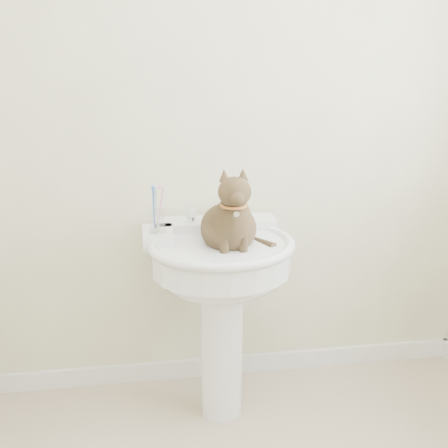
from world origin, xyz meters
name	(u,v)px	position (x,y,z in m)	size (l,w,h in m)	color
wall_back	(232,110)	(0.00, 1.10, 1.25)	(2.20, 0.00, 2.50)	beige
baseboard_back	(232,365)	(0.00, 1.09, 0.04)	(2.20, 0.02, 0.09)	white
pedestal_sink	(221,275)	(-0.09, 0.81, 0.64)	(0.59, 0.58, 0.81)	white
faucet	(216,213)	(-0.09, 0.95, 0.85)	(0.28, 0.12, 0.14)	silver
soap_bar	(229,212)	(-0.02, 1.04, 0.83)	(0.09, 0.06, 0.03)	gold
toothbrush_cup	(157,221)	(-0.33, 0.86, 0.86)	(0.07, 0.07, 0.18)	silver
cat	(230,223)	(-0.06, 0.78, 0.86)	(0.24, 0.30, 0.44)	#4C3922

